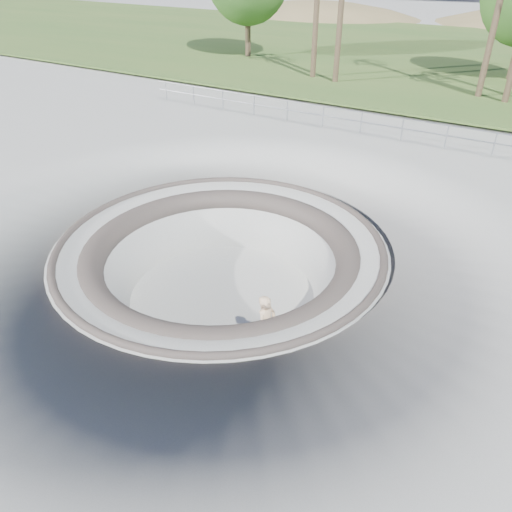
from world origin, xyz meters
The scene contains 6 objects.
ground centered at (0.00, 0.00, 0.00)m, with size 180.00×180.00×0.00m, color #B0AFAA.
skate_bowl centered at (0.00, 0.00, -1.83)m, with size 14.00×14.00×4.10m.
grass_strip centered at (0.00, 34.00, 0.22)m, with size 180.00×36.00×0.12m.
safety_railing centered at (0.00, 12.00, 0.69)m, with size 25.00×0.06×1.03m.
skateboard centered at (2.70, -1.80, -1.84)m, with size 0.76×0.42×0.08m.
skater centered at (2.70, -1.80, -0.86)m, with size 0.70×0.46×1.92m, color #D7B28B.
Camera 1 is at (7.81, -10.91, 7.91)m, focal length 35.00 mm.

